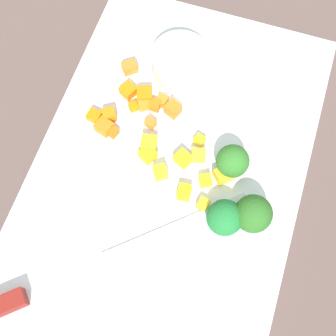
# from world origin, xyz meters

# --- Properties ---
(ground_plane) EXTENTS (4.00, 4.00, 0.00)m
(ground_plane) POSITION_xyz_m (0.00, 0.00, 0.00)
(ground_plane) COLOR brown
(cutting_board) EXTENTS (0.50, 0.32, 0.01)m
(cutting_board) POSITION_xyz_m (0.00, 0.00, 0.01)
(cutting_board) COLOR white
(cutting_board) RESTS_ON ground_plane
(prep_bowl) EXTENTS (0.07, 0.07, 0.04)m
(prep_bowl) POSITION_xyz_m (-0.14, -0.03, 0.03)
(prep_bowl) COLOR white
(prep_bowl) RESTS_ON cutting_board
(chef_knife) EXTENTS (0.24, 0.27, 0.02)m
(chef_knife) POSITION_xyz_m (0.16, -0.07, 0.02)
(chef_knife) COLOR silver
(chef_knife) RESTS_ON cutting_board
(carrot_dice_0) EXTENTS (0.02, 0.02, 0.02)m
(carrot_dice_0) POSITION_xyz_m (-0.08, -0.02, 0.02)
(carrot_dice_0) COLOR orange
(carrot_dice_0) RESTS_ON cutting_board
(carrot_dice_1) EXTENTS (0.02, 0.02, 0.01)m
(carrot_dice_1) POSITION_xyz_m (-0.09, -0.08, 0.02)
(carrot_dice_1) COLOR orange
(carrot_dice_1) RESTS_ON cutting_board
(carrot_dice_2) EXTENTS (0.01, 0.01, 0.01)m
(carrot_dice_2) POSITION_xyz_m (-0.08, -0.04, 0.02)
(carrot_dice_2) COLOR orange
(carrot_dice_2) RESTS_ON cutting_board
(carrot_dice_3) EXTENTS (0.01, 0.02, 0.01)m
(carrot_dice_3) POSITION_xyz_m (-0.05, -0.04, 0.02)
(carrot_dice_3) COLOR orange
(carrot_dice_3) RESTS_ON cutting_board
(carrot_dice_4) EXTENTS (0.02, 0.02, 0.02)m
(carrot_dice_4) POSITION_xyz_m (-0.09, -0.06, 0.02)
(carrot_dice_4) COLOR orange
(carrot_dice_4) RESTS_ON cutting_board
(carrot_dice_5) EXTENTS (0.02, 0.02, 0.01)m
(carrot_dice_5) POSITION_xyz_m (-0.03, -0.09, 0.02)
(carrot_dice_5) COLOR orange
(carrot_dice_5) RESTS_ON cutting_board
(carrot_dice_6) EXTENTS (0.02, 0.02, 0.01)m
(carrot_dice_6) POSITION_xyz_m (-0.07, -0.06, 0.02)
(carrot_dice_6) COLOR orange
(carrot_dice_6) RESTS_ON cutting_board
(carrot_dice_7) EXTENTS (0.02, 0.02, 0.02)m
(carrot_dice_7) POSITION_xyz_m (-0.12, -0.09, 0.02)
(carrot_dice_7) COLOR orange
(carrot_dice_7) RESTS_ON cutting_board
(carrot_dice_8) EXTENTS (0.02, 0.02, 0.01)m
(carrot_dice_8) POSITION_xyz_m (-0.04, -0.11, 0.02)
(carrot_dice_8) COLOR orange
(carrot_dice_8) RESTS_ON cutting_board
(carrot_dice_9) EXTENTS (0.01, 0.01, 0.01)m
(carrot_dice_9) POSITION_xyz_m (-0.09, -0.04, 0.02)
(carrot_dice_9) COLOR orange
(carrot_dice_9) RESTS_ON cutting_board
(carrot_dice_10) EXTENTS (0.02, 0.02, 0.01)m
(carrot_dice_10) POSITION_xyz_m (-0.03, -0.08, 0.02)
(carrot_dice_10) COLOR orange
(carrot_dice_10) RESTS_ON cutting_board
(carrot_dice_11) EXTENTS (0.02, 0.02, 0.01)m
(carrot_dice_11) POSITION_xyz_m (-0.07, -0.07, 0.02)
(carrot_dice_11) COLOR orange
(carrot_dice_11) RESTS_ON cutting_board
(carrot_dice_12) EXTENTS (0.02, 0.02, 0.02)m
(carrot_dice_12) POSITION_xyz_m (-0.05, -0.09, 0.02)
(carrot_dice_12) COLOR orange
(carrot_dice_12) RESTS_ON cutting_board
(pepper_dice_0) EXTENTS (0.01, 0.02, 0.01)m
(pepper_dice_0) POSITION_xyz_m (-0.05, 0.03, 0.02)
(pepper_dice_0) COLOR yellow
(pepper_dice_0) RESTS_ON cutting_board
(pepper_dice_1) EXTENTS (0.02, 0.02, 0.01)m
(pepper_dice_1) POSITION_xyz_m (-0.01, -0.03, 0.02)
(pepper_dice_1) COLOR yellow
(pepper_dice_1) RESTS_ON cutting_board
(pepper_dice_2) EXTENTS (0.02, 0.02, 0.01)m
(pepper_dice_2) POSITION_xyz_m (-0.03, 0.03, 0.02)
(pepper_dice_2) COLOR yellow
(pepper_dice_2) RESTS_ON cutting_board
(pepper_dice_3) EXTENTS (0.02, 0.01, 0.01)m
(pepper_dice_3) POSITION_xyz_m (0.03, 0.05, 0.02)
(pepper_dice_3) COLOR yellow
(pepper_dice_3) RESTS_ON cutting_board
(pepper_dice_4) EXTENTS (0.02, 0.02, 0.01)m
(pepper_dice_4) POSITION_xyz_m (0.02, 0.03, 0.02)
(pepper_dice_4) COLOR yellow
(pepper_dice_4) RESTS_ON cutting_board
(pepper_dice_5) EXTENTS (0.02, 0.02, 0.01)m
(pepper_dice_5) POSITION_xyz_m (0.00, 0.05, 0.02)
(pepper_dice_5) COLOR yellow
(pepper_dice_5) RESTS_ON cutting_board
(pepper_dice_6) EXTENTS (0.02, 0.02, 0.02)m
(pepper_dice_6) POSITION_xyz_m (-0.02, -0.03, 0.02)
(pepper_dice_6) COLOR yellow
(pepper_dice_6) RESTS_ON cutting_board
(pepper_dice_7) EXTENTS (0.02, 0.02, 0.02)m
(pepper_dice_7) POSITION_xyz_m (0.01, -0.01, 0.02)
(pepper_dice_7) COLOR yellow
(pepper_dice_7) RESTS_ON cutting_board
(pepper_dice_8) EXTENTS (0.03, 0.03, 0.02)m
(pepper_dice_8) POSITION_xyz_m (-0.01, 0.07, 0.02)
(pepper_dice_8) COLOR yellow
(pepper_dice_8) RESTS_ON cutting_board
(pepper_dice_9) EXTENTS (0.02, 0.02, 0.01)m
(pepper_dice_9) POSITION_xyz_m (-0.02, 0.01, 0.02)
(pepper_dice_9) COLOR yellow
(pepper_dice_9) RESTS_ON cutting_board
(broccoli_floret_0) EXTENTS (0.04, 0.04, 0.04)m
(broccoli_floret_0) POSITION_xyz_m (0.04, 0.08, 0.03)
(broccoli_floret_0) COLOR #96B55D
(broccoli_floret_0) RESTS_ON cutting_board
(broccoli_floret_1) EXTENTS (0.04, 0.04, 0.05)m
(broccoli_floret_1) POSITION_xyz_m (0.03, 0.11, 0.04)
(broccoli_floret_1) COLOR #85B166
(broccoli_floret_1) RESTS_ON cutting_board
(broccoli_floret_2) EXTENTS (0.04, 0.04, 0.04)m
(broccoli_floret_2) POSITION_xyz_m (-0.03, 0.07, 0.03)
(broccoli_floret_2) COLOR #85BD6B
(broccoli_floret_2) RESTS_ON cutting_board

